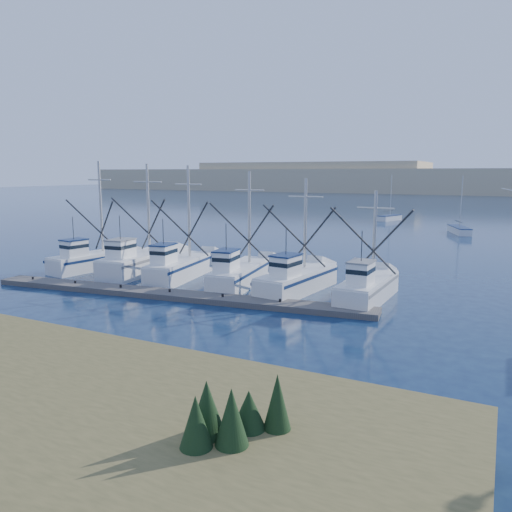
{
  "coord_description": "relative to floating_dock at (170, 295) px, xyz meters",
  "views": [
    {
      "loc": [
        11.76,
        -20.56,
        8.56
      ],
      "look_at": [
        -2.52,
        8.0,
        3.19
      ],
      "focal_mm": 35.0,
      "sensor_mm": 36.0,
      "label": 1
    }
  ],
  "objects": [
    {
      "name": "dune_ridge",
      "position": [
        8.64,
        203.16,
        4.81
      ],
      "size": [
        360.0,
        60.0,
        10.0
      ],
      "primitive_type": "cube",
      "color": "tan",
      "rests_on": "ground"
    },
    {
      "name": "ground",
      "position": [
        8.64,
        -6.84,
        -0.19
      ],
      "size": [
        500.0,
        500.0,
        0.0
      ],
      "primitive_type": "plane",
      "color": "#0D1D3D",
      "rests_on": "ground"
    },
    {
      "name": "sailboat_near",
      "position": [
        14.77,
        48.14,
        0.3
      ],
      "size": [
        3.79,
        7.0,
        8.1
      ],
      "rotation": [
        0.0,
        0.0,
        0.33
      ],
      "color": "white",
      "rests_on": "ground"
    },
    {
      "name": "sailboat_far",
      "position": [
        1.94,
        63.07,
        0.31
      ],
      "size": [
        3.41,
        5.95,
        8.1
      ],
      "rotation": [
        0.0,
        0.0,
        -0.31
      ],
      "color": "white",
      "rests_on": "ground"
    },
    {
      "name": "trawler_fleet",
      "position": [
        -0.28,
        5.12,
        0.79
      ],
      "size": [
        27.77,
        8.81,
        9.54
      ],
      "color": "white",
      "rests_on": "ground"
    },
    {
      "name": "floating_dock",
      "position": [
        0.0,
        0.0,
        0.0
      ],
      "size": [
        28.54,
        5.22,
        0.38
      ],
      "primitive_type": "cube",
      "rotation": [
        0.0,
        0.0,
        0.12
      ],
      "color": "#57524E",
      "rests_on": "ground"
    }
  ]
}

